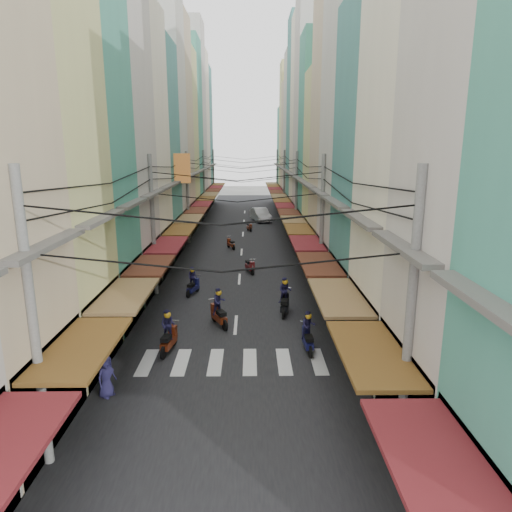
{
  "coord_description": "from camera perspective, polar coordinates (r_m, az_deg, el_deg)",
  "views": [
    {
      "loc": [
        0.73,
        -23.12,
        8.59
      ],
      "look_at": [
        1.07,
        2.96,
        2.32
      ],
      "focal_mm": 32.0,
      "sensor_mm": 36.0,
      "label": 1
    }
  ],
  "objects": [
    {
      "name": "building_row_right",
      "position": [
        40.22,
        9.87,
        14.49
      ],
      "size": [
        7.8,
        68.98,
        22.59
      ],
      "color": "teal",
      "rests_on": "ground"
    },
    {
      "name": "building_row_left",
      "position": [
        40.63,
        -13.49,
        14.83
      ],
      "size": [
        7.8,
        67.67,
        23.7
      ],
      "color": "beige",
      "rests_on": "ground"
    },
    {
      "name": "crosswalk",
      "position": [
        19.16,
        -2.92,
        -13.06
      ],
      "size": [
        7.55,
        2.4,
        0.01
      ],
      "color": "silver",
      "rests_on": "ground"
    },
    {
      "name": "utility_poles",
      "position": [
        38.19,
        -1.86,
        10.5
      ],
      "size": [
        10.2,
        66.13,
        8.2
      ],
      "color": "gray",
      "rests_on": "ground"
    },
    {
      "name": "sidewalk_left",
      "position": [
        44.55,
        -10.07,
        2.22
      ],
      "size": [
        3.0,
        80.0,
        0.06
      ],
      "primitive_type": "cube",
      "color": "slate",
      "rests_on": "ground"
    },
    {
      "name": "road",
      "position": [
        43.97,
        -1.68,
        2.25
      ],
      "size": [
        10.0,
        80.0,
        0.02
      ],
      "primitive_type": "cube",
      "color": "black",
      "rests_on": "ground"
    },
    {
      "name": "market_umbrella",
      "position": [
        18.38,
        16.94,
        -8.27
      ],
      "size": [
        2.1,
        2.1,
        2.22
      ],
      "color": "#B2B2B7",
      "rests_on": "ground"
    },
    {
      "name": "ground",
      "position": [
        24.68,
        -2.41,
        -6.87
      ],
      "size": [
        160.0,
        160.0,
        0.0
      ],
      "primitive_type": "plane",
      "color": "#63635E",
      "rests_on": "ground"
    },
    {
      "name": "white_car",
      "position": [
        54.14,
        0.58,
        4.38
      ],
      "size": [
        5.76,
        3.26,
        1.92
      ],
      "primitive_type": "imported",
      "rotation": [
        0.0,
        0.0,
        0.22
      ],
      "color": "#BAB9BE",
      "rests_on": "ground"
    },
    {
      "name": "bicycle",
      "position": [
        26.02,
        12.83,
        -6.11
      ],
      "size": [
        1.83,
        0.81,
        1.23
      ],
      "primitive_type": "imported",
      "rotation": [
        0.0,
        0.0,
        1.49
      ],
      "color": "black",
      "rests_on": "ground"
    },
    {
      "name": "pedestrians",
      "position": [
        28.6,
        -11.6,
        -2.08
      ],
      "size": [
        13.92,
        24.73,
        2.2
      ],
      "color": "#281F2A",
      "rests_on": "ground"
    },
    {
      "name": "moving_scooters",
      "position": [
        25.19,
        -2.26,
        -5.11
      ],
      "size": [
        6.5,
        30.6,
        1.97
      ],
      "color": "black",
      "rests_on": "ground"
    },
    {
      "name": "sidewalk_right",
      "position": [
        44.34,
        6.76,
        2.28
      ],
      "size": [
        3.0,
        80.0,
        0.06
      ],
      "primitive_type": "cube",
      "color": "slate",
      "rests_on": "ground"
    },
    {
      "name": "traffic_sign",
      "position": [
        19.68,
        11.26,
        -6.54
      ],
      "size": [
        0.1,
        0.59,
        2.68
      ],
      "color": "gray",
      "rests_on": "ground"
    },
    {
      "name": "parked_scooters",
      "position": [
        21.63,
        8.52,
        -8.73
      ],
      "size": [
        13.28,
        14.23,
        0.96
      ],
      "color": "black",
      "rests_on": "ground"
    }
  ]
}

